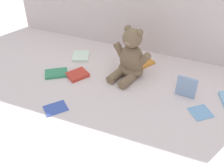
# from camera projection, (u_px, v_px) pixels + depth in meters

# --- Properties ---
(ground_plane) EXTENTS (3.20, 3.20, 0.00)m
(ground_plane) POSITION_uv_depth(u_px,v_px,m) (118.00, 88.00, 1.49)
(ground_plane) COLOR silver
(teddy_bear) EXTENTS (0.24, 0.23, 0.28)m
(teddy_bear) POSITION_uv_depth(u_px,v_px,m) (131.00, 58.00, 1.53)
(teddy_bear) COLOR #7A6047
(teddy_bear) RESTS_ON ground_plane
(book_case_0) EXTENTS (0.13, 0.14, 0.02)m
(book_case_0) POSITION_uv_depth(u_px,v_px,m) (78.00, 75.00, 1.57)
(book_case_0) COLOR red
(book_case_0) RESTS_ON ground_plane
(book_case_2) EXTENTS (0.15, 0.13, 0.02)m
(book_case_2) POSITION_uv_depth(u_px,v_px,m) (56.00, 73.00, 1.58)
(book_case_2) COLOR #348A60
(book_case_2) RESTS_ON ground_plane
(book_case_3) EXTENTS (0.10, 0.03, 0.11)m
(book_case_3) POSITION_uv_depth(u_px,v_px,m) (186.00, 87.00, 1.41)
(book_case_3) COLOR #8AA3CB
(book_case_3) RESTS_ON ground_plane
(book_case_4) EXTENTS (0.13, 0.13, 0.01)m
(book_case_4) POSITION_uv_depth(u_px,v_px,m) (201.00, 112.00, 1.34)
(book_case_4) COLOR #72A5D8
(book_case_4) RESTS_ON ground_plane
(book_case_5) EXTENTS (0.13, 0.13, 0.02)m
(book_case_5) POSITION_uv_depth(u_px,v_px,m) (81.00, 56.00, 1.72)
(book_case_5) COLOR white
(book_case_5) RESTS_ON ground_plane
(book_case_6) EXTENTS (0.13, 0.13, 0.01)m
(book_case_6) POSITION_uv_depth(u_px,v_px,m) (56.00, 108.00, 1.37)
(book_case_6) COLOR #3C54B2
(book_case_6) RESTS_ON ground_plane
(book_case_7) EXTENTS (0.13, 0.13, 0.01)m
(book_case_7) POSITION_uv_depth(u_px,v_px,m) (144.00, 62.00, 1.67)
(book_case_7) COLOR orange
(book_case_7) RESTS_ON ground_plane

